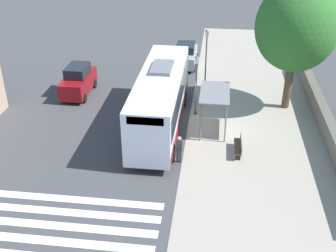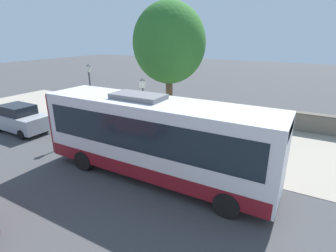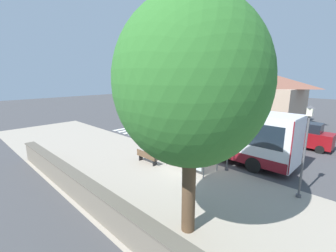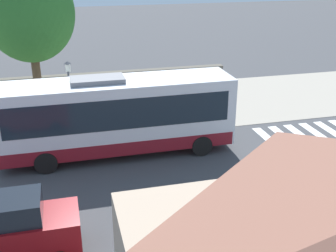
# 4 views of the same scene
# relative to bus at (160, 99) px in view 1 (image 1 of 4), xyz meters

# --- Properties ---
(ground_plane) EXTENTS (120.00, 120.00, 0.00)m
(ground_plane) POSITION_rel_bus_xyz_m (-1.75, -0.76, -1.99)
(ground_plane) COLOR #424244
(ground_plane) RESTS_ON ground
(sidewalk_plaza) EXTENTS (9.00, 44.00, 0.02)m
(sidewalk_plaza) POSITION_rel_bus_xyz_m (-6.25, -0.76, -1.98)
(sidewalk_plaza) COLOR #9E9384
(sidewalk_plaza) RESTS_ON ground
(crosswalk_stripes) EXTENTS (9.00, 5.25, 0.01)m
(crosswalk_stripes) POSITION_rel_bus_xyz_m (3.25, 10.21, -1.98)
(crosswalk_stripes) COLOR silver
(crosswalk_stripes) RESTS_ON ground
(stone_wall) EXTENTS (0.60, 20.00, 1.30)m
(stone_wall) POSITION_rel_bus_xyz_m (-10.30, -0.76, -1.33)
(stone_wall) COLOR #6B6356
(stone_wall) RESTS_ON ground
(bus) EXTENTS (2.66, 10.88, 3.86)m
(bus) POSITION_rel_bus_xyz_m (0.00, 0.00, 0.00)
(bus) COLOR silver
(bus) RESTS_ON ground
(bus_shelter) EXTENTS (1.79, 3.37, 2.60)m
(bus_shelter) POSITION_rel_bus_xyz_m (-3.52, -0.07, 0.18)
(bus_shelter) COLOR slate
(bus_shelter) RESTS_ON ground
(pedestrian) EXTENTS (0.34, 0.22, 1.66)m
(pedestrian) POSITION_rel_bus_xyz_m (-1.58, 3.92, -1.02)
(pedestrian) COLOR #2D3347
(pedestrian) RESTS_ON ground
(bench) EXTENTS (0.40, 1.85, 0.88)m
(bench) POSITION_rel_bus_xyz_m (-4.89, 2.60, -1.51)
(bench) COLOR brown
(bench) RESTS_ON ground
(street_lamp_near) EXTENTS (0.28, 0.28, 4.65)m
(street_lamp_near) POSITION_rel_bus_xyz_m (-2.53, -6.29, 0.76)
(street_lamp_near) COLOR #4C4C51
(street_lamp_near) RESTS_ON ground
(street_lamp_far) EXTENTS (0.28, 0.28, 4.17)m
(street_lamp_far) POSITION_rel_bus_xyz_m (-2.10, -2.01, 0.49)
(street_lamp_far) COLOR #4C4C51
(street_lamp_far) RESTS_ON ground
(shade_tree) EXTENTS (5.32, 5.32, 8.67)m
(shade_tree) POSITION_rel_bus_xyz_m (-8.29, -3.87, 3.73)
(shade_tree) COLOR brown
(shade_tree) RESTS_ON ground
(parked_car_behind_bus) EXTENTS (1.95, 4.21, 1.87)m
(parked_car_behind_bus) POSITION_rel_bus_xyz_m (-0.59, -11.20, -1.07)
(parked_car_behind_bus) COLOR #9EA0A8
(parked_car_behind_bus) RESTS_ON ground
(parked_car_far_lane) EXTENTS (1.82, 4.11, 2.18)m
(parked_car_far_lane) POSITION_rel_bus_xyz_m (6.75, -4.25, -0.95)
(parked_car_far_lane) COLOR maroon
(parked_car_far_lane) RESTS_ON ground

